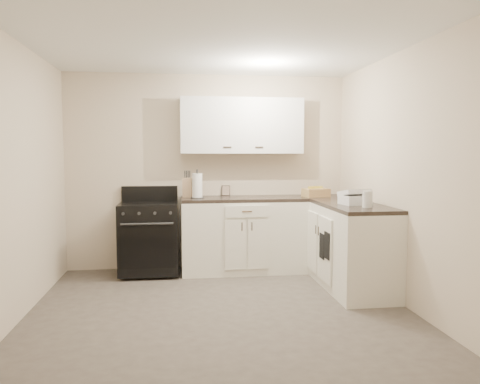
{
  "coord_description": "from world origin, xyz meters",
  "views": [
    {
      "loc": [
        -0.39,
        -4.29,
        1.49
      ],
      "look_at": [
        0.3,
        0.85,
        1.06
      ],
      "focal_mm": 35.0,
      "sensor_mm": 36.0,
      "label": 1
    }
  ],
  "objects": [
    {
      "name": "stove",
      "position": [
        -0.75,
        1.48,
        0.46
      ],
      "size": [
        0.71,
        0.6,
        0.85
      ],
      "primitive_type": "cube",
      "color": "black",
      "rests_on": "floor"
    },
    {
      "name": "countertop_grill",
      "position": [
        1.51,
        0.52,
        0.99
      ],
      "size": [
        0.31,
        0.3,
        0.1
      ],
      "primitive_type": "cube",
      "rotation": [
        0.0,
        0.0,
        0.14
      ],
      "color": "silver",
      "rests_on": "countertop_right"
    },
    {
      "name": "wall_back",
      "position": [
        0.0,
        1.8,
        1.25
      ],
      "size": [
        3.6,
        0.0,
        3.6
      ],
      "primitive_type": "plane",
      "rotation": [
        1.57,
        0.0,
        0.0
      ],
      "color": "beige",
      "rests_on": "ground"
    },
    {
      "name": "base_cabinets_back",
      "position": [
        0.43,
        1.5,
        0.45
      ],
      "size": [
        1.55,
        0.6,
        0.9
      ],
      "primitive_type": "cube",
      "color": "white",
      "rests_on": "floor"
    },
    {
      "name": "upper_cabinets",
      "position": [
        0.43,
        1.65,
        1.84
      ],
      "size": [
        1.55,
        0.3,
        0.7
      ],
      "primitive_type": "cube",
      "color": "silver",
      "rests_on": "wall_back"
    },
    {
      "name": "picture_frame",
      "position": [
        0.23,
        1.76,
        1.01
      ],
      "size": [
        0.11,
        0.06,
        0.13
      ],
      "primitive_type": "cube",
      "rotation": [
        -0.14,
        0.0,
        -0.22
      ],
      "color": "black",
      "rests_on": "countertop_back"
    },
    {
      "name": "base_cabinets_right",
      "position": [
        1.5,
        0.85,
        0.45
      ],
      "size": [
        0.6,
        1.9,
        0.9
      ],
      "primitive_type": "cube",
      "color": "white",
      "rests_on": "floor"
    },
    {
      "name": "oven_mitt_far",
      "position": [
        1.18,
        0.61,
        0.48
      ],
      "size": [
        0.02,
        0.16,
        0.27
      ],
      "primitive_type": "cube",
      "color": "black",
      "rests_on": "base_cabinets_right"
    },
    {
      "name": "wicker_basket",
      "position": [
        1.35,
        1.45,
        0.99
      ],
      "size": [
        0.35,
        0.27,
        0.1
      ],
      "primitive_type": "cube",
      "rotation": [
        0.0,
        0.0,
        0.21
      ],
      "color": "tan",
      "rests_on": "countertop_right"
    },
    {
      "name": "knife_block",
      "position": [
        -0.27,
        1.58,
        1.06
      ],
      "size": [
        0.13,
        0.12,
        0.25
      ],
      "primitive_type": "cube",
      "rotation": [
        0.0,
        0.0,
        -0.19
      ],
      "color": "tan",
      "rests_on": "countertop_back"
    },
    {
      "name": "wall_right",
      "position": [
        1.8,
        0.0,
        1.25
      ],
      "size": [
        0.0,
        3.6,
        3.6
      ],
      "primitive_type": "plane",
      "rotation": [
        1.57,
        0.0,
        -1.57
      ],
      "color": "beige",
      "rests_on": "ground"
    },
    {
      "name": "countertop_back",
      "position": [
        0.43,
        1.5,
        0.92
      ],
      "size": [
        1.55,
        0.6,
        0.04
      ],
      "primitive_type": "cube",
      "color": "black",
      "rests_on": "base_cabinets_back"
    },
    {
      "name": "ceiling",
      "position": [
        0.0,
        0.0,
        2.5
      ],
      "size": [
        3.6,
        3.6,
        0.0
      ],
      "primitive_type": "plane",
      "color": "white",
      "rests_on": "wall_back"
    },
    {
      "name": "wall_left",
      "position": [
        -1.8,
        0.0,
        1.25
      ],
      "size": [
        0.0,
        3.6,
        3.6
      ],
      "primitive_type": "plane",
      "rotation": [
        1.57,
        0.0,
        1.57
      ],
      "color": "beige",
      "rests_on": "ground"
    },
    {
      "name": "paper_towel",
      "position": [
        -0.15,
        1.47,
        1.09
      ],
      "size": [
        0.16,
        0.16,
        0.3
      ],
      "primitive_type": "cylinder",
      "rotation": [
        0.0,
        0.0,
        0.29
      ],
      "color": "white",
      "rests_on": "countertop_back"
    },
    {
      "name": "countertop_right",
      "position": [
        1.5,
        0.85,
        0.92
      ],
      "size": [
        0.6,
        1.9,
        0.04
      ],
      "primitive_type": "cube",
      "color": "black",
      "rests_on": "base_cabinets_right"
    },
    {
      "name": "oven_mitt_near",
      "position": [
        1.18,
        0.43,
        0.52
      ],
      "size": [
        0.02,
        0.17,
        0.29
      ],
      "primitive_type": "cube",
      "color": "black",
      "rests_on": "base_cabinets_right"
    },
    {
      "name": "floor",
      "position": [
        0.0,
        0.0,
        0.0
      ],
      "size": [
        3.6,
        3.6,
        0.0
      ],
      "primitive_type": "plane",
      "color": "#473F38",
      "rests_on": "ground"
    },
    {
      "name": "wall_front",
      "position": [
        0.0,
        -1.8,
        1.25
      ],
      "size": [
        3.6,
        0.0,
        3.6
      ],
      "primitive_type": "plane",
      "rotation": [
        -1.57,
        0.0,
        0.0
      ],
      "color": "beige",
      "rests_on": "ground"
    },
    {
      "name": "glass_jar",
      "position": [
        1.53,
        0.24,
        1.02
      ],
      "size": [
        0.11,
        0.11,
        0.17
      ],
      "primitive_type": "cylinder",
      "rotation": [
        0.0,
        0.0,
        -0.04
      ],
      "color": "silver",
      "rests_on": "countertop_right"
    }
  ]
}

